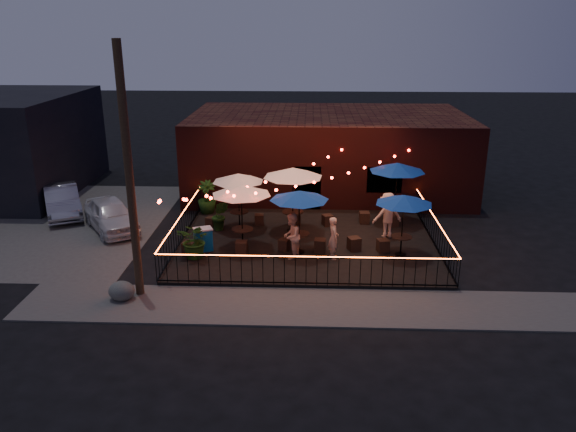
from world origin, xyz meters
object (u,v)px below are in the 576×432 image
at_px(cafe_table_5, 397,168).
at_px(boulder, 122,291).
at_px(cafe_table_0, 241,191).
at_px(cafe_table_1, 238,178).
at_px(cafe_table_4, 404,200).
at_px(cafe_table_3, 293,173).
at_px(cafe_table_2, 299,196).
at_px(utility_pole, 129,176).
at_px(cooler, 203,239).

height_order(cafe_table_5, boulder, cafe_table_5).
distance_m(cafe_table_0, cafe_table_1, 2.25).
bearing_deg(cafe_table_4, cafe_table_5, 85.90).
bearing_deg(cafe_table_1, cafe_table_3, -6.07).
bearing_deg(boulder, cafe_table_0, 51.47).
xyz_separation_m(cafe_table_0, cafe_table_4, (6.01, -0.44, -0.15)).
distance_m(cafe_table_0, cafe_table_2, 2.22).
bearing_deg(utility_pole, cooler, 67.14).
xyz_separation_m(cafe_table_4, cooler, (-7.47, 0.10, -1.68)).
height_order(cooler, boulder, cooler).
distance_m(utility_pole, cafe_table_1, 6.73).
relative_size(utility_pole, cafe_table_2, 3.20).
relative_size(cafe_table_1, cafe_table_5, 0.88).
height_order(cafe_table_4, boulder, cafe_table_4).
relative_size(cafe_table_0, cooler, 2.91).
bearing_deg(cafe_table_5, cafe_table_4, -94.10).
relative_size(utility_pole, cafe_table_4, 3.19).
bearing_deg(cooler, cafe_table_0, -10.79).
xyz_separation_m(utility_pole, cafe_table_2, (5.11, 3.43, -1.63)).
distance_m(cafe_table_1, boulder, 7.37).
height_order(cafe_table_0, cafe_table_5, cafe_table_5).
height_order(cafe_table_1, cafe_table_4, cafe_table_1).
height_order(utility_pole, boulder, utility_pole).
bearing_deg(cafe_table_1, cafe_table_4, -22.46).
height_order(cafe_table_4, cafe_table_5, cafe_table_5).
relative_size(cafe_table_1, cafe_table_4, 1.12).
distance_m(cafe_table_0, cafe_table_5, 7.09).
height_order(utility_pole, cafe_table_5, utility_pole).
xyz_separation_m(cafe_table_0, cooler, (-1.46, -0.34, -1.83)).
distance_m(cafe_table_5, boulder, 12.45).
distance_m(cafe_table_2, cafe_table_4, 3.83).
distance_m(cafe_table_1, cafe_table_5, 6.77).
height_order(utility_pole, cafe_table_4, utility_pole).
relative_size(cafe_table_1, cafe_table_2, 1.12).
xyz_separation_m(cafe_table_1, cooler, (-1.07, -2.55, -1.71)).
xyz_separation_m(cafe_table_2, cafe_table_4, (3.83, -0.06, -0.09)).
distance_m(cooler, boulder, 4.35).
xyz_separation_m(cafe_table_0, boulder, (-3.38, -4.24, -2.10)).
xyz_separation_m(utility_pole, cafe_table_3, (4.80, 5.77, -1.37)).
height_order(cafe_table_0, cooler, cafe_table_0).
xyz_separation_m(cafe_table_2, cafe_table_3, (-0.31, 2.34, 0.25)).
bearing_deg(utility_pole, cafe_table_1, 67.21).
relative_size(utility_pole, cafe_table_5, 2.53).
bearing_deg(cafe_table_0, cafe_table_1, 100.12).
xyz_separation_m(cafe_table_3, cooler, (-3.34, -2.31, -2.02)).
distance_m(utility_pole, boulder, 3.72).
bearing_deg(cafe_table_2, cooler, 179.50).
height_order(cafe_table_0, cafe_table_4, cafe_table_0).
bearing_deg(cafe_table_3, cooler, -145.33).
xyz_separation_m(cafe_table_0, cafe_table_1, (-0.39, 2.21, -0.12)).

